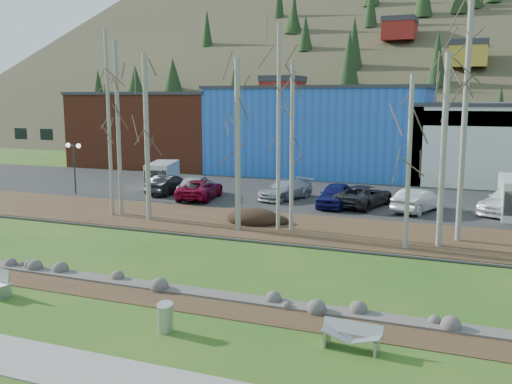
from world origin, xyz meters
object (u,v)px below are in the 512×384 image
at_px(car_2, 200,189).
at_px(car_5, 418,200).
at_px(car_7, 510,201).
at_px(van_grey, 162,175).
at_px(car_0, 197,185).
at_px(litter_bin, 165,319).
at_px(seagull, 363,328).
at_px(car_3, 285,189).
at_px(car_4, 335,195).
at_px(bench_damaged, 352,336).
at_px(street_lamp, 74,154).
at_px(car_6, 364,196).
at_px(car_1, 169,184).

distance_m(car_2, car_5, 14.87).
relative_size(car_7, van_grey, 1.13).
bearing_deg(car_0, litter_bin, 105.69).
bearing_deg(seagull, litter_bin, 177.47).
relative_size(car_3, car_5, 1.05).
height_order(seagull, van_grey, van_grey).
xyz_separation_m(seagull, car_4, (-5.67, 19.37, 0.75)).
distance_m(bench_damaged, car_4, 21.40).
bearing_deg(litter_bin, bench_damaged, 9.43).
relative_size(street_lamp, car_2, 0.76).
bearing_deg(van_grey, car_3, -25.69).
bearing_deg(car_2, van_grey, -44.32).
bearing_deg(car_2, car_4, 175.27).
distance_m(litter_bin, car_7, 25.68).
relative_size(litter_bin, car_6, 0.17).
bearing_deg(car_0, car_7, 174.68).
bearing_deg(car_1, litter_bin, 122.52).
bearing_deg(car_0, car_5, 170.25).
relative_size(car_6, van_grey, 1.07).
relative_size(bench_damaged, car_4, 0.40).
distance_m(car_0, van_grey, 5.52).
distance_m(seagull, car_3, 22.92).
bearing_deg(car_0, car_2, 118.87).
relative_size(car_1, car_5, 0.95).
xyz_separation_m(car_1, car_3, (8.79, 1.07, -0.02)).
xyz_separation_m(car_2, van_grey, (-5.43, 3.87, 0.28)).
height_order(litter_bin, street_lamp, street_lamp).
relative_size(litter_bin, street_lamp, 0.23).
distance_m(seagull, car_4, 20.20).
bearing_deg(van_grey, street_lamp, -144.19).
relative_size(bench_damaged, car_6, 0.35).
xyz_separation_m(car_1, car_2, (3.14, -1.04, -0.02)).
bearing_deg(litter_bin, car_7, 65.54).
bearing_deg(litter_bin, seagull, 21.09).
relative_size(seagull, car_1, 0.09).
bearing_deg(car_7, van_grey, -156.89).
height_order(car_7, van_grey, van_grey).
distance_m(bench_damaged, car_2, 25.08).
xyz_separation_m(bench_damaged, car_7, (4.98, 22.43, 0.53)).
relative_size(street_lamp, car_7, 0.70).
bearing_deg(litter_bin, car_0, 115.19).
bearing_deg(bench_damaged, litter_bin, -167.29).
distance_m(car_6, van_grey, 16.94).
xyz_separation_m(car_0, car_6, (12.07, 0.44, -0.10)).
xyz_separation_m(car_7, van_grey, (-25.58, 1.40, 0.18)).
height_order(litter_bin, car_0, car_0).
bearing_deg(street_lamp, car_4, 16.22).
bearing_deg(litter_bin, van_grey, 121.12).
xyz_separation_m(litter_bin, car_7, (10.63, 23.37, 0.50)).
xyz_separation_m(litter_bin, van_grey, (-14.95, 24.77, 0.68)).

